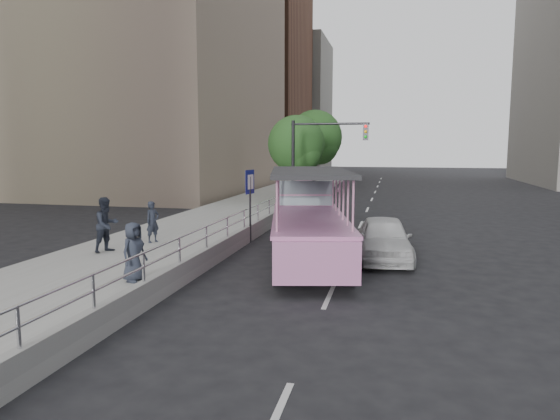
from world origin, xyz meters
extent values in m
plane|color=black|center=(0.00, 0.00, 0.00)|extent=(160.00, 160.00, 0.00)
cube|color=#A1A09B|center=(-5.75, 10.00, 0.15)|extent=(5.50, 80.00, 0.30)
cube|color=gray|center=(-3.12, 2.00, 0.48)|extent=(0.24, 30.00, 0.36)
cylinder|color=silver|center=(-3.12, -8.00, 1.01)|extent=(0.07, 0.07, 0.70)
cylinder|color=silver|center=(-3.12, -6.00, 1.01)|extent=(0.07, 0.07, 0.70)
cylinder|color=silver|center=(-3.12, -4.00, 1.01)|extent=(0.07, 0.07, 0.70)
cylinder|color=silver|center=(-3.12, -2.00, 1.01)|extent=(0.07, 0.07, 0.70)
cylinder|color=silver|center=(-3.12, 0.00, 1.01)|extent=(0.07, 0.07, 0.70)
cylinder|color=silver|center=(-3.12, 2.00, 1.01)|extent=(0.07, 0.07, 0.70)
cylinder|color=silver|center=(-3.12, 4.00, 1.01)|extent=(0.07, 0.07, 0.70)
cylinder|color=silver|center=(-3.12, 6.00, 1.01)|extent=(0.07, 0.07, 0.70)
cylinder|color=silver|center=(-3.12, 8.00, 1.01)|extent=(0.07, 0.07, 0.70)
cylinder|color=silver|center=(-3.12, 10.00, 1.01)|extent=(0.07, 0.07, 0.70)
cylinder|color=silver|center=(-3.12, 12.00, 1.01)|extent=(0.07, 0.07, 0.70)
cylinder|color=silver|center=(-3.12, 2.00, 1.01)|extent=(0.06, 22.00, 0.06)
cylinder|color=silver|center=(-3.12, 2.00, 1.34)|extent=(0.06, 22.00, 0.06)
cylinder|color=black|center=(-0.50, -1.37, 0.40)|extent=(0.48, 0.85, 0.80)
cylinder|color=black|center=(1.41, -0.95, 0.40)|extent=(0.48, 0.85, 0.80)
cylinder|color=black|center=(-1.04, 1.05, 0.40)|extent=(0.48, 0.85, 0.80)
cylinder|color=black|center=(0.86, 1.48, 0.40)|extent=(0.48, 0.85, 0.80)
cylinder|color=black|center=(-1.58, 3.48, 0.40)|extent=(0.48, 0.85, 0.80)
cylinder|color=black|center=(0.32, 3.90, 0.40)|extent=(0.48, 0.85, 0.80)
cube|color=#B27191|center=(-0.13, 1.44, 0.91)|extent=(3.75, 7.58, 1.11)
cube|color=#B27191|center=(-1.05, 5.59, 1.13)|extent=(2.53, 2.31, 1.39)
cylinder|color=#B27191|center=(-1.22, 6.33, 1.40)|extent=(2.17, 1.06, 2.08)
cube|color=#A76191|center=(0.69, -2.24, 0.91)|extent=(2.23, 0.79, 1.11)
cube|color=#A76191|center=(-0.13, 1.44, 1.52)|extent=(3.91, 7.86, 0.11)
cube|color=black|center=(-0.05, 1.09, 3.01)|extent=(3.57, 6.23, 0.12)
cube|color=#8D9EA7|center=(-0.71, 4.08, 2.06)|extent=(2.03, 0.63, 0.93)
cube|color=#B27191|center=(-0.80, 4.47, 1.79)|extent=(2.10, 1.29, 0.44)
imported|color=silver|center=(2.26, 2.53, 0.73)|extent=(2.13, 4.42, 1.46)
imported|color=#262B38|center=(-6.05, 2.17, 1.06)|extent=(0.57, 0.66, 1.52)
imported|color=#262B38|center=(-6.76, 0.30, 1.22)|extent=(0.97, 1.08, 1.84)
imported|color=#262B38|center=(-4.03, -2.82, 1.08)|extent=(0.69, 0.87, 1.56)
cylinder|color=black|center=(-3.00, 4.45, 1.31)|extent=(0.08, 0.08, 2.63)
cube|color=navy|center=(-3.00, 4.45, 2.42)|extent=(0.18, 0.64, 0.95)
cube|color=silver|center=(-2.97, 4.45, 2.42)|extent=(0.11, 0.41, 0.58)
cylinder|color=black|center=(-2.90, 12.50, 2.60)|extent=(0.18, 0.18, 5.20)
cylinder|color=black|center=(-0.90, 12.50, 5.00)|extent=(4.20, 0.12, 0.12)
cube|color=black|center=(1.00, 12.50, 4.55)|extent=(0.28, 0.22, 0.85)
sphere|color=red|center=(1.00, 12.37, 4.85)|extent=(0.16, 0.16, 0.16)
cylinder|color=#321F17|center=(-3.40, 16.00, 1.54)|extent=(0.22, 0.22, 3.08)
sphere|color=#275723|center=(-3.40, 16.00, 3.96)|extent=(3.52, 3.52, 3.52)
sphere|color=#275723|center=(-3.00, 15.70, 3.41)|extent=(2.42, 2.42, 2.42)
cylinder|color=#321F17|center=(-3.20, 22.00, 1.74)|extent=(0.22, 0.22, 3.47)
sphere|color=#275723|center=(-3.20, 22.00, 4.46)|extent=(3.97, 3.97, 3.97)
sphere|color=#275723|center=(-2.80, 21.70, 3.84)|extent=(2.73, 2.73, 2.73)
cube|color=brown|center=(-18.00, 48.00, 13.00)|extent=(18.00, 16.00, 26.00)
cube|color=slate|center=(-16.00, 64.00, 10.00)|extent=(16.00, 14.00, 20.00)
camera|label=1|loc=(2.54, -14.38, 3.81)|focal=32.00mm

